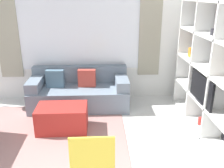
{
  "coord_description": "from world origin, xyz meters",
  "views": [
    {
      "loc": [
        0.39,
        -1.63,
        2.13
      ],
      "look_at": [
        0.57,
        1.87,
        0.85
      ],
      "focal_mm": 40.0,
      "sensor_mm": 36.0,
      "label": 1
    }
  ],
  "objects_px": {
    "ottoman": "(62,118)",
    "couch_main": "(79,92)",
    "folding_chair": "(93,160)",
    "shelving_unit": "(211,70)"
  },
  "relations": [
    {
      "from": "ottoman",
      "to": "couch_main",
      "type": "bearing_deg",
      "value": 77.17
    },
    {
      "from": "ottoman",
      "to": "folding_chair",
      "type": "xyz_separation_m",
      "value": [
        0.54,
        -1.51,
        0.31
      ]
    },
    {
      "from": "shelving_unit",
      "to": "ottoman",
      "type": "height_order",
      "value": "shelving_unit"
    },
    {
      "from": "couch_main",
      "to": "ottoman",
      "type": "distance_m",
      "value": 0.96
    },
    {
      "from": "shelving_unit",
      "to": "folding_chair",
      "type": "bearing_deg",
      "value": -141.05
    },
    {
      "from": "couch_main",
      "to": "ottoman",
      "type": "xyz_separation_m",
      "value": [
        -0.21,
        -0.94,
        -0.08
      ]
    },
    {
      "from": "shelving_unit",
      "to": "couch_main",
      "type": "height_order",
      "value": "shelving_unit"
    },
    {
      "from": "ottoman",
      "to": "folding_chair",
      "type": "height_order",
      "value": "folding_chair"
    },
    {
      "from": "shelving_unit",
      "to": "couch_main",
      "type": "distance_m",
      "value": 2.46
    },
    {
      "from": "shelving_unit",
      "to": "ottoman",
      "type": "bearing_deg",
      "value": 178.82
    }
  ]
}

